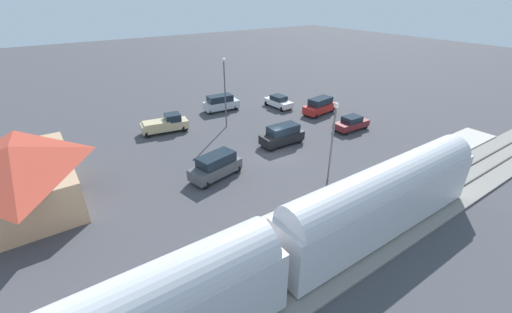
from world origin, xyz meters
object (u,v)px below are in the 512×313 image
at_px(pedestrian_waiting_far, 405,159).
at_px(suv_silver, 221,103).
at_px(pedestrian_on_platform, 412,155).
at_px(suv_black, 282,135).
at_px(pickup_tan, 166,124).
at_px(light_pole_near_platform, 333,133).
at_px(passenger_train, 277,251).
at_px(sedan_white, 278,102).
at_px(sedan_maroon, 351,123).
at_px(suv_red, 320,106).
at_px(suv_charcoal, 216,166).
at_px(light_pole_lot_center, 225,85).
at_px(station_building, 19,175).

distance_m(pedestrian_waiting_far, suv_silver, 25.55).
xyz_separation_m(pedestrian_on_platform, suv_black, (11.09, 6.90, -0.13)).
bearing_deg(suv_silver, pickup_tan, 108.56).
distance_m(pedestrian_waiting_far, light_pole_near_platform, 8.24).
height_order(passenger_train, sedan_white, passenger_train).
xyz_separation_m(sedan_maroon, suv_red, (6.42, -0.93, 0.27)).
relative_size(pedestrian_waiting_far, suv_charcoal, 0.33).
bearing_deg(pickup_tan, suv_black, -138.97).
height_order(sedan_maroon, suv_charcoal, suv_charcoal).
height_order(suv_silver, suv_red, same).
distance_m(suv_charcoal, pickup_tan, 12.74).
distance_m(passenger_train, sedan_maroon, 26.02).
xyz_separation_m(pedestrian_waiting_far, suv_red, (16.10, -4.88, -0.13)).
relative_size(pedestrian_on_platform, sedan_maroon, 0.38).
distance_m(pedestrian_on_platform, sedan_maroon, 9.95).
bearing_deg(sedan_maroon, suv_black, 81.07).
bearing_deg(passenger_train, pedestrian_waiting_far, -77.72).
distance_m(suv_silver, light_pole_lot_center, 7.46).
bearing_deg(light_pole_near_platform, light_pole_lot_center, 3.78).
height_order(station_building, suv_red, station_building).
relative_size(suv_black, suv_silver, 0.98).
xyz_separation_m(pedestrian_on_platform, light_pole_near_platform, (2.76, 8.30, 3.32)).
bearing_deg(suv_red, pickup_tan, 73.81).
relative_size(station_building, suv_charcoal, 2.29).
distance_m(station_building, suv_silver, 26.10).
height_order(passenger_train, pickup_tan, passenger_train).
relative_size(station_building, suv_silver, 2.36).
bearing_deg(station_building, pedestrian_waiting_far, -115.63).
distance_m(pickup_tan, suv_silver, 9.73).
bearing_deg(suv_silver, light_pole_lot_center, 156.97).
height_order(passenger_train, light_pole_lot_center, light_pole_lot_center).
bearing_deg(station_building, sedan_white, -76.68).
distance_m(suv_black, suv_silver, 13.75).
bearing_deg(passenger_train, light_pole_near_platform, -58.62).
relative_size(light_pole_near_platform, light_pole_lot_center, 0.86).
distance_m(station_building, light_pole_near_platform, 25.05).
bearing_deg(sedan_white, light_pole_near_platform, 154.40).
bearing_deg(pedestrian_on_platform, station_building, 65.48).
height_order(suv_black, pickup_tan, suv_black).
height_order(suv_red, light_pole_lot_center, light_pole_lot_center).
height_order(station_building, light_pole_near_platform, light_pole_near_platform).
height_order(passenger_train, sedan_maroon, passenger_train).
relative_size(suv_charcoal, light_pole_near_platform, 0.72).
height_order(suv_silver, light_pole_near_platform, light_pole_near_platform).
xyz_separation_m(suv_charcoal, suv_black, (2.09, -9.34, 0.00)).
distance_m(suv_charcoal, sedan_white, 20.89).
xyz_separation_m(pedestrian_waiting_far, sedan_maroon, (9.69, -3.95, -0.40)).
distance_m(suv_black, light_pole_lot_center, 9.31).
bearing_deg(light_pole_lot_center, sedan_white, -77.19).
xyz_separation_m(sedan_white, suv_silver, (3.48, 7.54, 0.27)).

